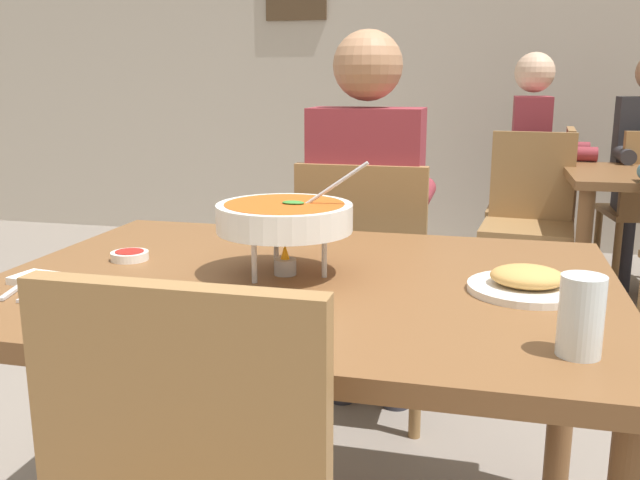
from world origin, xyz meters
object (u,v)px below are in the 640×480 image
(appetizer_plate, at_px, (527,282))
(sauce_dish, at_px, (130,255))
(patron_bg_left, at_px, (536,155))
(chair_bg_left, at_px, (546,198))
(drink_glass, at_px, (581,320))
(chair_diner_main, at_px, (365,277))
(rice_plate, at_px, (200,313))
(chair_bg_corner, at_px, (529,211))
(diner_main, at_px, (368,206))
(dining_table_main, at_px, (304,317))
(curry_bowl, at_px, (285,218))

(appetizer_plate, distance_m, sauce_dish, 0.92)
(patron_bg_left, bearing_deg, chair_bg_left, -46.93)
(drink_glass, bearing_deg, chair_diner_main, 115.79)
(rice_plate, bearing_deg, drink_glass, 0.73)
(chair_diner_main, distance_m, sauce_dish, 0.90)
(patron_bg_left, bearing_deg, chair_bg_corner, -95.45)
(diner_main, relative_size, sauce_dish, 14.56)
(appetizer_plate, bearing_deg, rice_plate, -149.37)
(chair_bg_left, height_order, patron_bg_left, patron_bg_left)
(chair_diner_main, distance_m, appetizer_plate, 0.94)
(dining_table_main, height_order, appetizer_plate, appetizer_plate)
(dining_table_main, xyz_separation_m, curry_bowl, (-0.05, 0.01, 0.22))
(sauce_dish, relative_size, chair_bg_left, 0.10)
(sauce_dish, bearing_deg, appetizer_plate, -2.53)
(chair_diner_main, xyz_separation_m, drink_glass, (0.54, -1.11, 0.28))
(diner_main, distance_m, rice_plate, 1.16)
(rice_plate, distance_m, drink_glass, 0.64)
(appetizer_plate, height_order, chair_bg_left, chair_bg_left)
(chair_bg_corner, bearing_deg, curry_bowl, -106.30)
(diner_main, height_order, chair_bg_corner, diner_main)
(chair_diner_main, distance_m, chair_bg_corner, 1.53)
(curry_bowl, distance_m, chair_bg_left, 2.74)
(appetizer_plate, distance_m, chair_bg_corner, 2.21)
(rice_plate, xyz_separation_m, chair_bg_corner, (0.69, 2.53, -0.24))
(diner_main, bearing_deg, appetizer_plate, -59.82)
(diner_main, height_order, chair_bg_left, diner_main)
(drink_glass, bearing_deg, chair_bg_left, 86.76)
(rice_plate, bearing_deg, chair_bg_left, 74.81)
(rice_plate, height_order, chair_bg_left, chair_bg_left)
(appetizer_plate, bearing_deg, sauce_dish, 177.47)
(chair_diner_main, height_order, appetizer_plate, chair_diner_main)
(chair_diner_main, height_order, patron_bg_left, patron_bg_left)
(dining_table_main, xyz_separation_m, rice_plate, (-0.10, -0.34, 0.11))
(patron_bg_left, bearing_deg, sauce_dish, -112.37)
(appetizer_plate, bearing_deg, patron_bg_left, 86.43)
(dining_table_main, bearing_deg, chair_diner_main, 90.00)
(curry_bowl, height_order, appetizer_plate, curry_bowl)
(dining_table_main, bearing_deg, appetizer_plate, 0.25)
(sauce_dish, xyz_separation_m, drink_glass, (0.98, -0.37, 0.05))
(chair_bg_left, bearing_deg, rice_plate, -105.19)
(diner_main, distance_m, curry_bowl, 0.82)
(chair_diner_main, xyz_separation_m, sauce_dish, (-0.45, -0.74, 0.23))
(sauce_dish, distance_m, patron_bg_left, 2.86)
(dining_table_main, distance_m, rice_plate, 0.37)
(curry_bowl, relative_size, appetizer_plate, 1.39)
(drink_glass, bearing_deg, dining_table_main, 148.55)
(rice_plate, xyz_separation_m, drink_glass, (0.64, 0.01, 0.04))
(dining_table_main, height_order, drink_glass, drink_glass)
(chair_bg_corner, relative_size, patron_bg_left, 0.69)
(patron_bg_left, bearing_deg, chair_diner_main, -108.60)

